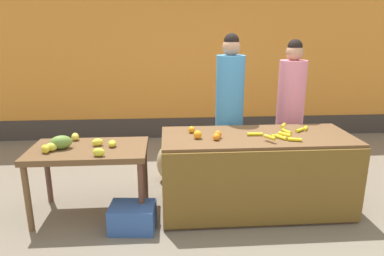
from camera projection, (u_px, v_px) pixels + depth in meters
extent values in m
plane|color=#756B5B|center=(226.00, 208.00, 3.88)|extent=(24.00, 24.00, 0.00)
cube|color=orange|center=(202.00, 39.00, 6.10)|extent=(9.88, 0.20, 3.51)
cube|color=#3F3833|center=(202.00, 127.00, 6.42)|extent=(9.88, 0.04, 0.36)
cube|color=brown|center=(255.00, 172.00, 3.78)|extent=(2.00, 0.81, 0.84)
cube|color=brown|center=(266.00, 189.00, 3.38)|extent=(2.00, 0.03, 0.78)
cube|color=brown|center=(89.00, 150.00, 3.58)|extent=(1.19, 0.70, 0.06)
cylinder|color=brown|center=(28.00, 199.00, 3.36)|extent=(0.06, 0.06, 0.69)
cylinder|color=brown|center=(141.00, 195.00, 3.43)|extent=(0.06, 0.06, 0.69)
cylinder|color=brown|center=(48.00, 174.00, 3.93)|extent=(0.06, 0.06, 0.69)
cylinder|color=brown|center=(145.00, 171.00, 4.01)|extent=(0.06, 0.06, 0.69)
cylinder|color=yellow|center=(276.00, 136.00, 3.59)|extent=(0.13, 0.07, 0.04)
cylinder|color=yellow|center=(305.00, 128.00, 3.86)|extent=(0.09, 0.12, 0.04)
cylinder|color=yellow|center=(287.00, 132.00, 3.73)|extent=(0.08, 0.14, 0.04)
cylinder|color=gold|center=(255.00, 134.00, 3.64)|extent=(0.16, 0.04, 0.04)
cylinder|color=gold|center=(281.00, 137.00, 3.54)|extent=(0.10, 0.14, 0.04)
cylinder|color=yellow|center=(295.00, 140.00, 3.46)|extent=(0.14, 0.07, 0.04)
cylinder|color=gold|center=(300.00, 130.00, 3.79)|extent=(0.12, 0.11, 0.04)
cylinder|color=yellow|center=(285.00, 134.00, 3.53)|extent=(0.11, 0.13, 0.04)
cylinder|color=gold|center=(283.00, 126.00, 3.85)|extent=(0.09, 0.12, 0.04)
cylinder|color=gold|center=(270.00, 137.00, 3.44)|extent=(0.10, 0.13, 0.04)
sphere|color=orange|center=(218.00, 134.00, 3.56)|extent=(0.08, 0.08, 0.08)
sphere|color=orange|center=(216.00, 137.00, 3.49)|extent=(0.07, 0.07, 0.07)
sphere|color=orange|center=(198.00, 135.00, 3.54)|extent=(0.09, 0.09, 0.09)
sphere|color=orange|center=(192.00, 130.00, 3.74)|extent=(0.07, 0.07, 0.07)
ellipsoid|color=yellow|center=(98.00, 142.00, 3.62)|extent=(0.13, 0.11, 0.08)
ellipsoid|color=gold|center=(112.00, 144.00, 3.59)|extent=(0.09, 0.12, 0.07)
ellipsoid|color=yellow|center=(45.00, 149.00, 3.40)|extent=(0.12, 0.12, 0.09)
ellipsoid|color=#D5D542|center=(51.00, 147.00, 3.46)|extent=(0.14, 0.11, 0.09)
ellipsoid|color=#E9D849|center=(75.00, 137.00, 3.80)|extent=(0.10, 0.11, 0.08)
ellipsoid|color=yellow|center=(99.00, 152.00, 3.32)|extent=(0.13, 0.09, 0.08)
ellipsoid|color=olive|center=(61.00, 142.00, 3.52)|extent=(0.25, 0.21, 0.14)
cylinder|color=#33333D|center=(228.00, 156.00, 4.41)|extent=(0.29, 0.29, 0.73)
cylinder|color=#3F8CCC|center=(230.00, 93.00, 4.19)|extent=(0.34, 0.34, 0.89)
sphere|color=tan|center=(231.00, 47.00, 4.05)|extent=(0.21, 0.21, 0.21)
sphere|color=black|center=(231.00, 41.00, 4.03)|extent=(0.18, 0.18, 0.18)
cylinder|color=#33333D|center=(287.00, 153.00, 4.57)|extent=(0.29, 0.29, 0.70)
cylinder|color=pink|center=(291.00, 95.00, 4.35)|extent=(0.34, 0.34, 0.85)
sphere|color=tan|center=(295.00, 52.00, 4.21)|extent=(0.21, 0.21, 0.21)
sphere|color=black|center=(295.00, 47.00, 4.19)|extent=(0.18, 0.18, 0.18)
cube|color=#3359A5|center=(133.00, 217.00, 3.44)|extent=(0.47, 0.36, 0.26)
ellipsoid|color=tan|center=(171.00, 162.00, 4.53)|extent=(0.36, 0.30, 0.50)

